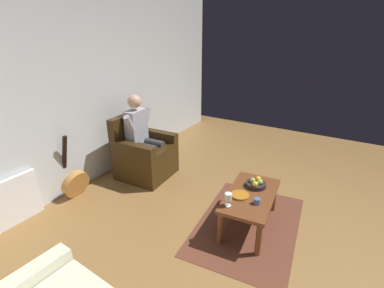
% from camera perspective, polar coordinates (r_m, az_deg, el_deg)
% --- Properties ---
extents(ground_plane, '(7.18, 7.18, 0.00)m').
position_cam_1_polar(ground_plane, '(3.57, 20.28, -16.85)').
color(ground_plane, brown).
extents(wall_back, '(6.32, 0.06, 2.79)m').
position_cam_1_polar(wall_back, '(4.41, -19.00, 11.00)').
color(wall_back, silver).
rests_on(wall_back, ground).
extents(rug, '(1.75, 1.27, 0.01)m').
position_cam_1_polar(rug, '(3.56, 11.32, -15.80)').
color(rug, '#5A3020').
rests_on(rug, ground).
extents(armchair, '(0.79, 0.79, 0.97)m').
position_cam_1_polar(armchair, '(4.46, -9.78, -2.24)').
color(armchair, '#32210C').
rests_on(armchair, ground).
extents(person_seated, '(0.61, 0.57, 1.29)m').
position_cam_1_polar(person_seated, '(4.32, -9.96, 1.93)').
color(person_seated, '#A09EAB').
rests_on(person_seated, ground).
extents(coffee_table, '(1.00, 0.60, 0.43)m').
position_cam_1_polar(coffee_table, '(3.35, 11.80, -10.94)').
color(coffee_table, brown).
rests_on(coffee_table, ground).
extents(guitar, '(0.39, 0.35, 1.03)m').
position_cam_1_polar(guitar, '(4.22, -22.74, -7.03)').
color(guitar, '#B97B3A').
rests_on(guitar, ground).
extents(radiator, '(0.61, 0.06, 0.59)m').
position_cam_1_polar(radiator, '(3.98, -32.60, -9.80)').
color(radiator, white).
rests_on(radiator, ground).
extents(wine_glass_near, '(0.08, 0.08, 0.15)m').
position_cam_1_polar(wine_glass_near, '(3.02, 7.40, -10.74)').
color(wine_glass_near, silver).
rests_on(wine_glass_near, coffee_table).
extents(fruit_bowl, '(0.24, 0.24, 0.11)m').
position_cam_1_polar(fruit_bowl, '(3.45, 12.94, -7.87)').
color(fruit_bowl, black).
rests_on(fruit_bowl, coffee_table).
extents(decorative_dish, '(0.21, 0.21, 0.02)m').
position_cam_1_polar(decorative_dish, '(3.25, 9.78, -10.26)').
color(decorative_dish, '#A8681D').
rests_on(decorative_dish, coffee_table).
extents(candle_jar, '(0.07, 0.07, 0.06)m').
position_cam_1_polar(candle_jar, '(3.15, 13.12, -11.29)').
color(candle_jar, '#475F92').
rests_on(candle_jar, coffee_table).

